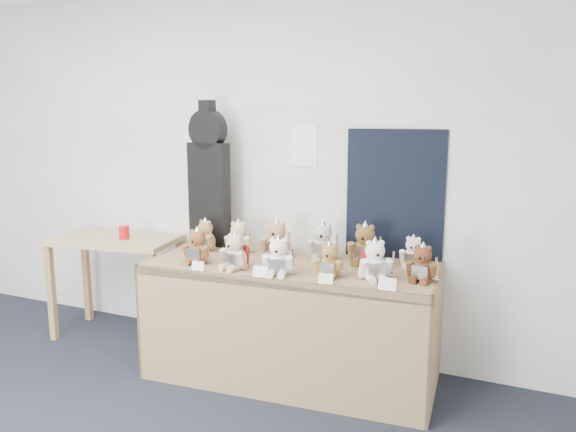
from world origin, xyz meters
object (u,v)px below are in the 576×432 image
at_px(display_table, 288,291).
at_px(teddy_back_centre_right, 323,243).
at_px(guitar_case, 209,176).
at_px(teddy_front_end, 422,265).
at_px(teddy_front_left, 235,253).
at_px(teddy_back_far_left, 205,236).
at_px(teddy_front_right, 329,262).
at_px(side_table, 116,253).
at_px(teddy_back_end, 413,253).
at_px(teddy_back_right, 365,246).
at_px(red_cup, 124,232).
at_px(teddy_front_centre, 278,258).
at_px(teddy_back_centre_left, 277,241).
at_px(teddy_front_far_right, 375,262).
at_px(teddy_back_left, 238,239).
at_px(teddy_front_far_left, 197,248).

height_order(display_table, teddy_back_centre_right, teddy_back_centre_right).
height_order(guitar_case, teddy_front_end, guitar_case).
relative_size(display_table, teddy_front_left, 7.47).
relative_size(teddy_back_centre_right, teddy_back_far_left, 1.12).
xyz_separation_m(guitar_case, teddy_front_right, (1.11, -0.43, -0.43)).
distance_m(side_table, teddy_back_far_left, 0.89).
bearing_deg(teddy_back_centre_right, teddy_back_end, -5.59).
xyz_separation_m(guitar_case, teddy_back_end, (1.53, -0.00, -0.44)).
bearing_deg(teddy_front_end, teddy_back_right, 155.17).
relative_size(red_cup, teddy_front_centre, 0.40).
xyz_separation_m(teddy_front_centre, teddy_back_centre_left, (-0.19, 0.38, 0.01)).
distance_m(display_table, red_cup, 1.51).
bearing_deg(teddy_back_centre_right, teddy_front_centre, -115.30).
relative_size(red_cup, teddy_back_right, 0.35).
bearing_deg(teddy_back_far_left, teddy_back_centre_right, 19.99).
bearing_deg(teddy_back_centre_left, teddy_back_far_left, 178.12).
height_order(teddy_back_centre_left, teddy_back_end, teddy_back_centre_left).
distance_m(guitar_case, teddy_back_right, 1.29).
bearing_deg(teddy_back_end, teddy_front_left, -152.64).
xyz_separation_m(teddy_front_centre, teddy_back_centre_right, (0.12, 0.46, 0.01)).
xyz_separation_m(red_cup, teddy_front_far_right, (2.08, -0.23, 0.05)).
bearing_deg(display_table, teddy_back_centre_right, 55.75).
bearing_deg(teddy_front_far_right, teddy_back_centre_left, 132.81).
bearing_deg(teddy_back_left, teddy_back_right, -10.14).
distance_m(teddy_back_centre_left, teddy_back_far_left, 0.57).
bearing_deg(display_table, side_table, 169.47).
relative_size(teddy_front_centre, teddy_back_centre_left, 0.91).
xyz_separation_m(red_cup, teddy_back_centre_left, (1.32, 0.00, 0.05)).
distance_m(teddy_front_centre, teddy_back_far_left, 0.84).
bearing_deg(teddy_front_centre, red_cup, 153.17).
bearing_deg(teddy_front_left, teddy_back_centre_left, 85.53).
distance_m(guitar_case, teddy_back_left, 0.55).
relative_size(teddy_front_left, teddy_back_centre_left, 0.90).
relative_size(teddy_front_centre, teddy_front_end, 1.06).
distance_m(red_cup, teddy_back_left, 1.02).
bearing_deg(teddy_front_far_right, side_table, 143.86).
relative_size(display_table, teddy_front_far_left, 7.54).
xyz_separation_m(teddy_front_left, teddy_front_right, (0.61, 0.08, -0.01)).
bearing_deg(teddy_front_centre, teddy_front_right, 3.17).
xyz_separation_m(red_cup, teddy_front_left, (1.20, -0.37, 0.04)).
relative_size(teddy_back_centre_left, teddy_back_centre_right, 1.03).
relative_size(teddy_front_centre, teddy_back_far_left, 1.05).
relative_size(teddy_front_centre, teddy_front_far_right, 0.96).
bearing_deg(teddy_front_left, teddy_back_end, 39.93).
xyz_separation_m(guitar_case, teddy_front_far_right, (1.38, -0.38, -0.42)).
height_order(teddy_front_far_left, teddy_front_far_right, teddy_front_far_right).
xyz_separation_m(teddy_back_end, teddy_back_far_left, (-1.47, -0.16, 0.01)).
xyz_separation_m(display_table, teddy_back_centre_left, (-0.16, 0.17, 0.29)).
xyz_separation_m(guitar_case, teddy_back_centre_left, (0.62, -0.15, -0.41)).
bearing_deg(teddy_front_centre, teddy_back_centre_right, 62.69).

